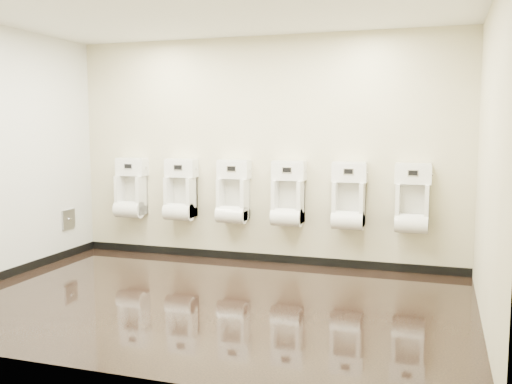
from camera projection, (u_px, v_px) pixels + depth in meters
ground at (209, 301)px, 5.58m from camera, size 5.00×3.50×0.00m
ceiling at (206, 7)px, 5.27m from camera, size 5.00×3.50×0.00m
back_wall at (263, 151)px, 7.08m from camera, size 5.00×0.02×2.80m
front_wall at (105, 171)px, 3.77m from camera, size 5.00×0.02×2.80m
right_wall at (490, 163)px, 4.66m from camera, size 0.02×3.50×2.80m
skirting_back at (262, 257)px, 7.22m from camera, size 5.00×0.02×0.10m
skirting_left at (3, 275)px, 6.34m from camera, size 0.02×3.50×0.10m
access_panel at (68, 219)px, 7.42m from camera, size 0.04×0.25×0.25m
urinal_0 at (131, 192)px, 7.56m from camera, size 0.41×0.31×0.77m
urinal_1 at (180, 194)px, 7.34m from camera, size 0.41×0.31×0.77m
urinal_2 at (233, 196)px, 7.12m from camera, size 0.41×0.31×0.77m
urinal_3 at (288, 199)px, 6.90m from camera, size 0.41×0.31×0.77m
urinal_4 at (349, 201)px, 6.67m from camera, size 0.41×0.31×0.77m
urinal_5 at (412, 204)px, 6.45m from camera, size 0.41×0.31×0.77m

